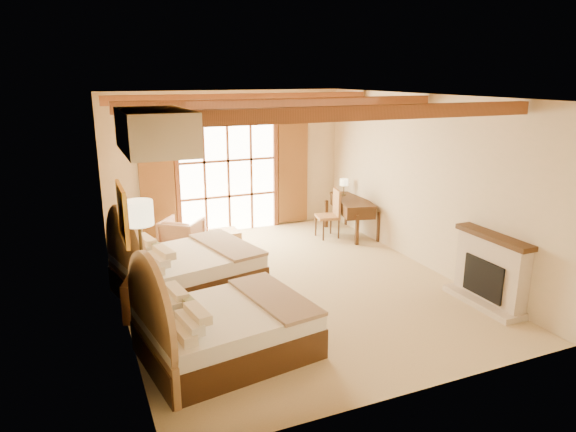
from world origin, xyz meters
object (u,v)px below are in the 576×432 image
bed_near (216,327)px  desk (352,215)px  bed_far (179,267)px  armchair (182,235)px  nightstand (143,299)px

bed_near → desk: size_ratio=1.40×
desk → bed_far: bearing=-144.6°
bed_near → bed_far: size_ratio=0.92×
bed_near → armchair: bed_near is taller
bed_far → desk: bearing=8.6°
bed_near → nightstand: size_ratio=3.85×
bed_far → nightstand: bearing=-146.1°
nightstand → armchair: size_ratio=0.78×
bed_near → bed_far: 2.24m
bed_near → nightstand: 1.65m
nightstand → desk: size_ratio=0.36×
armchair → desk: bearing=-147.9°
desk → nightstand: bearing=-140.0°
bed_far → armchair: size_ratio=3.27×
nightstand → desk: 5.54m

